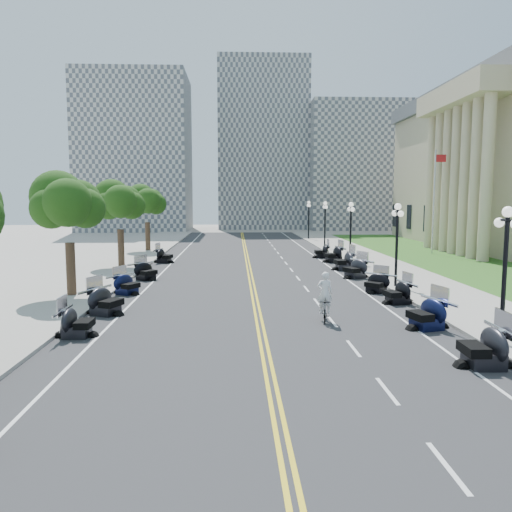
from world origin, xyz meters
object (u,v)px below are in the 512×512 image
object	(u,v)px
bicycle	(324,310)
cyclist_rider	(325,278)
flagpole	(434,203)
motorcycle_n_3	(484,345)

from	to	relation	value
bicycle	cyclist_rider	bearing A→B (deg)	0.00
flagpole	cyclist_rider	xyz separation A→B (m)	(-15.13, -25.93, -3.07)
motorcycle_n_3	bicycle	bearing A→B (deg)	-145.72
flagpole	motorcycle_n_3	distance (m)	34.27
flagpole	bicycle	world-z (taller)	flagpole
flagpole	motorcycle_n_3	world-z (taller)	flagpole
bicycle	flagpole	bearing A→B (deg)	68.10
motorcycle_n_3	cyclist_rider	world-z (taller)	cyclist_rider
motorcycle_n_3	bicycle	size ratio (longest dim) A/B	1.27
motorcycle_n_3	cyclist_rider	bearing A→B (deg)	-145.72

